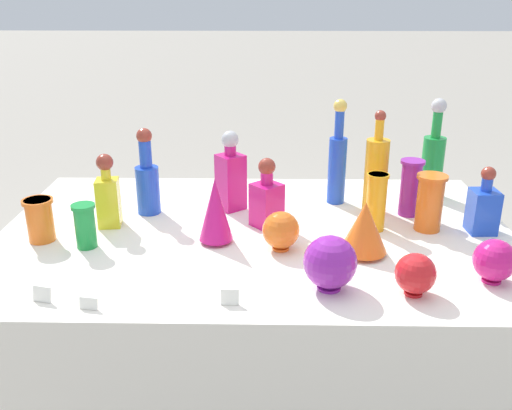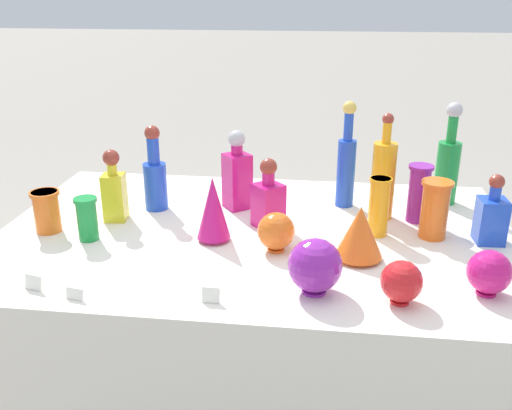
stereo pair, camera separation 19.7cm
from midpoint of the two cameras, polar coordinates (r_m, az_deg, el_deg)
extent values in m
plane|color=#A0998C|center=(2.42, 2.47, -19.42)|extent=(40.00, 40.00, 0.00)
cube|color=white|center=(2.02, 2.80, -3.11)|extent=(1.81, 1.17, 0.03)
cube|color=white|center=(1.61, 0.92, -17.57)|extent=(1.81, 0.01, 0.39)
cylinder|color=brown|center=(2.77, -13.34, -5.26)|extent=(0.04, 0.04, 0.73)
cylinder|color=brown|center=(2.70, 20.92, -6.97)|extent=(0.04, 0.04, 0.73)
cylinder|color=blue|center=(2.25, 11.46, 3.06)|extent=(0.07, 0.07, 0.26)
cylinder|color=blue|center=(2.20, 11.81, 7.67)|extent=(0.04, 0.04, 0.11)
sphere|color=gold|center=(2.18, 11.95, 9.46)|extent=(0.05, 0.05, 0.05)
cylinder|color=orange|center=(2.15, 15.16, 2.28)|extent=(0.09, 0.09, 0.28)
cylinder|color=orange|center=(2.11, 15.62, 6.92)|extent=(0.03, 0.03, 0.08)
sphere|color=maroon|center=(2.09, 15.76, 8.25)|extent=(0.04, 0.04, 0.04)
cylinder|color=blue|center=(2.20, -7.50, 1.81)|extent=(0.09, 0.09, 0.18)
cylinder|color=blue|center=(2.16, -7.68, 5.35)|extent=(0.05, 0.05, 0.10)
sphere|color=maroon|center=(2.14, -7.77, 7.11)|extent=(0.06, 0.06, 0.06)
cylinder|color=#198C38|center=(2.39, 20.81, 2.98)|extent=(0.09, 0.09, 0.25)
cylinder|color=#198C38|center=(2.35, 21.37, 7.08)|extent=(0.04, 0.04, 0.11)
sphere|color=#B2B2B7|center=(2.33, 21.60, 8.80)|extent=(0.06, 0.06, 0.06)
cube|color=yellow|center=(2.12, -11.39, 0.70)|extent=(0.09, 0.09, 0.17)
cylinder|color=yellow|center=(2.08, -11.60, 3.54)|extent=(0.03, 0.03, 0.05)
sphere|color=maroon|center=(2.07, -11.69, 4.61)|extent=(0.06, 0.06, 0.06)
cube|color=blue|center=(2.09, 24.96, -1.51)|extent=(0.09, 0.09, 0.15)
cylinder|color=blue|center=(2.06, 25.38, 1.05)|extent=(0.04, 0.04, 0.05)
sphere|color=maroon|center=(2.05, 25.55, 2.06)|extent=(0.05, 0.05, 0.05)
cube|color=#C61972|center=(2.18, 0.69, 2.34)|extent=(0.13, 0.13, 0.22)
cylinder|color=#C61972|center=(2.15, 0.70, 5.58)|extent=(0.04, 0.04, 0.04)
sphere|color=#B2B2B7|center=(2.14, 0.71, 6.60)|extent=(0.06, 0.06, 0.06)
cube|color=#C61972|center=(2.03, 4.02, -0.10)|extent=(0.13, 0.13, 0.16)
cylinder|color=#C61972|center=(1.99, 4.09, 2.64)|extent=(0.04, 0.04, 0.05)
sphere|color=maroon|center=(1.98, 4.12, 3.77)|extent=(0.06, 0.06, 0.06)
cylinder|color=orange|center=(2.01, 14.94, -0.23)|extent=(0.07, 0.07, 0.21)
cylinder|color=orange|center=(1.98, 15.21, 2.40)|extent=(0.08, 0.08, 0.01)
cylinder|color=#198C38|center=(1.97, -13.83, -1.42)|extent=(0.07, 0.07, 0.15)
cylinder|color=#198C38|center=(1.95, -14.01, 0.46)|extent=(0.08, 0.08, 0.01)
cylinder|color=purple|center=(2.17, 18.48, 1.05)|extent=(0.08, 0.08, 0.21)
cylinder|color=purple|center=(2.14, 18.79, 3.58)|extent=(0.09, 0.09, 0.01)
cylinder|color=orange|center=(2.05, 20.10, -0.49)|extent=(0.09, 0.09, 0.20)
cylinder|color=orange|center=(2.02, 20.43, 2.02)|extent=(0.11, 0.11, 0.01)
cylinder|color=orange|center=(2.08, -17.69, -0.68)|extent=(0.09, 0.09, 0.15)
cylinder|color=orange|center=(2.06, -17.90, 1.08)|extent=(0.10, 0.10, 0.01)
cylinder|color=#C61972|center=(1.94, -1.33, -3.43)|extent=(0.07, 0.07, 0.01)
cone|color=#C61972|center=(1.89, -1.35, -0.33)|extent=(0.11, 0.11, 0.21)
cylinder|color=orange|center=(1.86, 13.19, -5.17)|extent=(0.09, 0.09, 0.01)
cone|color=orange|center=(1.82, 13.42, -2.66)|extent=(0.15, 0.15, 0.17)
cylinder|color=red|center=(1.65, 17.56, -9.24)|extent=(0.05, 0.05, 0.01)
sphere|color=red|center=(1.62, 17.79, -7.36)|extent=(0.11, 0.11, 0.11)
cylinder|color=orange|center=(1.87, 5.02, -4.49)|extent=(0.06, 0.06, 0.01)
sphere|color=orange|center=(1.85, 5.08, -2.66)|extent=(0.12, 0.12, 0.12)
cylinder|color=purple|center=(1.65, 9.28, -8.54)|extent=(0.07, 0.07, 0.01)
sphere|color=purple|center=(1.61, 9.45, -6.05)|extent=(0.15, 0.15, 0.15)
cylinder|color=#C61972|center=(1.78, 25.03, -8.01)|extent=(0.06, 0.06, 0.01)
sphere|color=#C61972|center=(1.75, 25.36, -6.13)|extent=(0.12, 0.12, 0.12)
cube|color=white|center=(1.64, -14.40, -8.68)|extent=(0.05, 0.02, 0.03)
cube|color=white|center=(1.72, -18.33, -7.45)|extent=(0.06, 0.03, 0.04)
cube|color=white|center=(1.57, -0.92, -9.09)|extent=(0.05, 0.02, 0.04)
cube|color=tan|center=(3.46, 3.21, -2.44)|extent=(0.61, 0.48, 0.38)
cube|color=tan|center=(3.48, 3.42, 1.75)|extent=(0.50, 0.17, 0.09)
camera|label=1|loc=(0.10, -87.14, 1.11)|focal=40.00mm
camera|label=2|loc=(0.10, 92.86, -1.11)|focal=40.00mm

